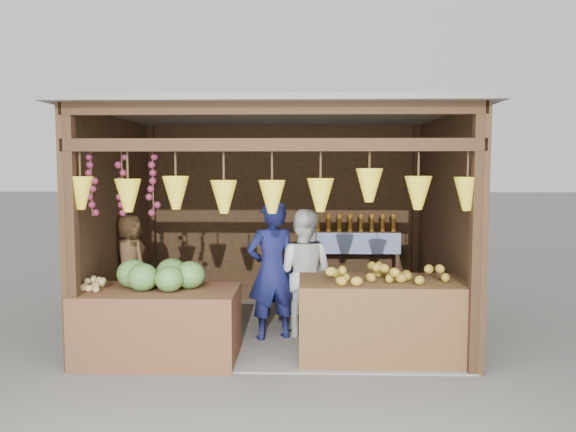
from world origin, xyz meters
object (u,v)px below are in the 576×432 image
Objects in this scene: counter_right at (383,319)px; woman_standing at (303,273)px; man_standing at (272,271)px; vendor_seated at (130,260)px; counter_left at (159,325)px.

woman_standing is at bearing 137.51° from counter_right.
man_standing is 1.07× the size of woman_standing.
counter_right is 1.08× the size of man_standing.
man_standing is 0.40m from woman_standing.
counter_right is 3.17m from vendor_seated.
woman_standing is (0.36, 0.17, -0.05)m from man_standing.
counter_right is at bearing -161.75° from vendor_seated.
counter_left is at bearing 46.81° from woman_standing.
vendor_seated is at bearing 119.79° from counter_left.
counter_left is at bearing 10.76° from man_standing.
counter_left is 1.41m from man_standing.
woman_standing is (1.48, 0.89, 0.38)m from counter_left.
man_standing is 1.82m from vendor_seated.
counter_left is 1.77m from woman_standing.
counter_left is 0.92× the size of counter_right.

